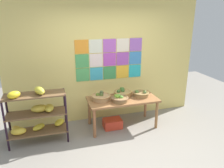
# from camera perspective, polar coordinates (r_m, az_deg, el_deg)

# --- Properties ---
(ground) EXTENTS (9.44, 9.44, 0.00)m
(ground) POSITION_cam_1_polar(r_m,az_deg,el_deg) (3.86, 5.33, -19.64)
(ground) COLOR gray
(back_wall_with_art) EXTENTS (4.31, 0.07, 2.97)m
(back_wall_with_art) POSITION_cam_1_polar(r_m,az_deg,el_deg) (4.80, -1.77, 7.67)
(back_wall_with_art) COLOR #E5CE6E
(back_wall_with_art) RESTS_ON ground
(banana_shelf_unit) EXTENTS (1.08, 0.47, 1.11)m
(banana_shelf_unit) POSITION_cam_1_polar(r_m,az_deg,el_deg) (4.28, -19.38, -7.35)
(banana_shelf_unit) COLOR black
(banana_shelf_unit) RESTS_ON ground
(display_table) EXTENTS (1.46, 0.68, 0.65)m
(display_table) POSITION_cam_1_polar(r_m,az_deg,el_deg) (4.60, 2.80, -4.73)
(display_table) COLOR #946138
(display_table) RESTS_ON ground
(fruit_basket_right) EXTENTS (0.39, 0.39, 0.16)m
(fruit_basket_right) POSITION_cam_1_polar(r_m,az_deg,el_deg) (4.48, -2.94, -3.43)
(fruit_basket_right) COLOR tan
(fruit_basket_right) RESTS_ON display_table
(fruit_basket_left) EXTENTS (0.34, 0.34, 0.15)m
(fruit_basket_left) POSITION_cam_1_polar(r_m,az_deg,el_deg) (4.70, 7.70, -2.57)
(fruit_basket_left) COLOR olive
(fruit_basket_left) RESTS_ON display_table
(fruit_basket_back_left) EXTENTS (0.39, 0.39, 0.15)m
(fruit_basket_back_left) POSITION_cam_1_polar(r_m,az_deg,el_deg) (4.73, 2.77, -2.27)
(fruit_basket_back_left) COLOR tan
(fruit_basket_back_left) RESTS_ON display_table
(fruit_basket_centre) EXTENTS (0.35, 0.35, 0.14)m
(fruit_basket_centre) POSITION_cam_1_polar(r_m,az_deg,el_deg) (4.40, 2.04, -3.88)
(fruit_basket_centre) COLOR olive
(fruit_basket_centre) RESTS_ON display_table
(produce_crate_under_table) EXTENTS (0.39, 0.28, 0.19)m
(produce_crate_under_table) POSITION_cam_1_polar(r_m,az_deg,el_deg) (4.74, 0.13, -10.35)
(produce_crate_under_table) COLOR red
(produce_crate_under_table) RESTS_ON ground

